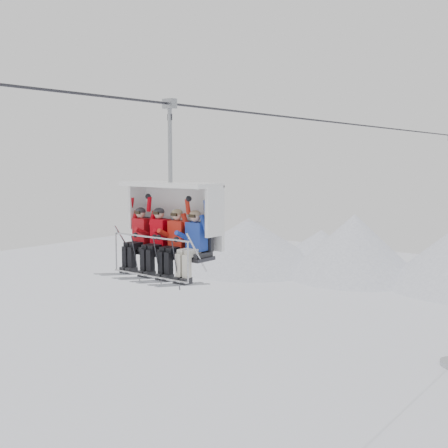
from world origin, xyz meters
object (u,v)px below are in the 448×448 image
Objects in this scene: chairlift_carrier at (175,218)px; skier_center_right at (175,240)px; skier_far_right at (193,242)px; skier_center_left at (157,238)px; skier_far_left at (139,236)px.

chairlift_carrier is 0.63m from skier_center_right.
skier_center_right is 0.54m from skier_far_right.
skier_center_left and skier_far_right have the same top height.
skier_center_left is (0.62, 0.00, 0.01)m from skier_far_left.
skier_center_right is 1.00× the size of skier_far_right.
skier_center_right is at bearing 0.17° from skier_far_left.
skier_center_right is (0.29, -0.30, -0.47)m from chairlift_carrier.
chairlift_carrier is 2.36× the size of skier_far_right.
skier_center_right and skier_far_right have the same top height.
skier_far_right is (1.12, 0.00, 0.00)m from skier_center_left.
skier_far_left is at bearing -179.88° from skier_far_right.
chairlift_carrier is at bearing 18.84° from skier_far_left.
skier_far_right reaches higher than skier_far_left.
skier_center_left is at bearing 0.33° from skier_far_left.
chairlift_carrier reaches higher than skier_center_right.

